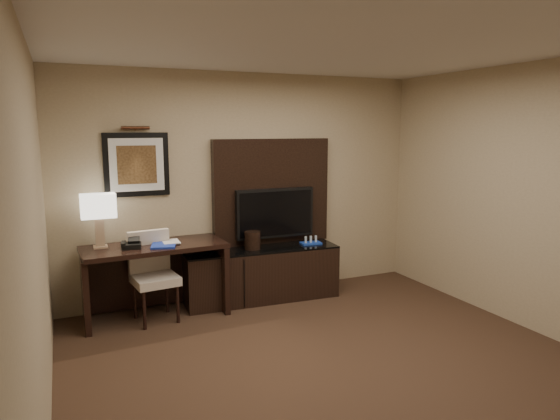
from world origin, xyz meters
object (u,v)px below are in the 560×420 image
desk (156,281)px  desk_phone (132,244)px  desk_chair (155,279)px  table_lamp (99,222)px  minibar_tray (311,240)px  credenza (261,274)px  tv (275,213)px  ice_bucket (253,240)px

desk → desk_phone: size_ratio=7.84×
desk_chair → table_lamp: bearing=148.9°
desk_chair → minibar_tray: (1.93, 0.13, 0.21)m
desk_chair → desk: bearing=71.3°
credenza → tv: (0.24, 0.14, 0.70)m
desk → desk_phone: 0.52m
desk → ice_bucket: ice_bucket is taller
desk_phone → ice_bucket: desk_phone is taller
tv → ice_bucket: (-0.35, -0.14, -0.28)m
desk → ice_bucket: bearing=-1.0°
desk_chair → minibar_tray: desk_chair is taller
desk → tv: (1.50, 0.19, 0.62)m
ice_bucket → table_lamp: bearing=178.2°
desk → minibar_tray: desk is taller
credenza → desk_chair: (-1.29, -0.18, 0.15)m
tv → ice_bucket: tv is taller
credenza → minibar_tray: minibar_tray is taller
desk_phone → credenza: bearing=14.4°
ice_bucket → desk_phone: bearing=-175.7°
credenza → minibar_tray: (0.64, -0.04, 0.36)m
desk_phone → ice_bucket: 1.40m
tv → minibar_tray: 0.56m
credenza → tv: tv is taller
credenza → tv: 0.76m
desk_chair → credenza: bearing=1.0°
table_lamp → desk_phone: 0.40m
table_lamp → desk_chair: bearing=-24.2°
desk → table_lamp: bearing=166.0°
desk_phone → desk: bearing=23.6°
desk → credenza: desk is taller
ice_bucket → minibar_tray: ice_bucket is taller
tv → desk_chair: bearing=-168.2°
tv → minibar_tray: size_ratio=4.01×
tv → desk_chair: (-1.53, -0.32, -0.55)m
credenza → tv: size_ratio=1.84×
tv → desk_chair: size_ratio=1.07×
desk → desk_phone: desk_phone is taller
tv → ice_bucket: size_ratio=4.73×
desk → desk_phone: (-0.24, -0.06, 0.45)m
tv → desk_phone: 1.77m
desk_chair → table_lamp: 0.83m
desk → ice_bucket: size_ratio=7.11×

